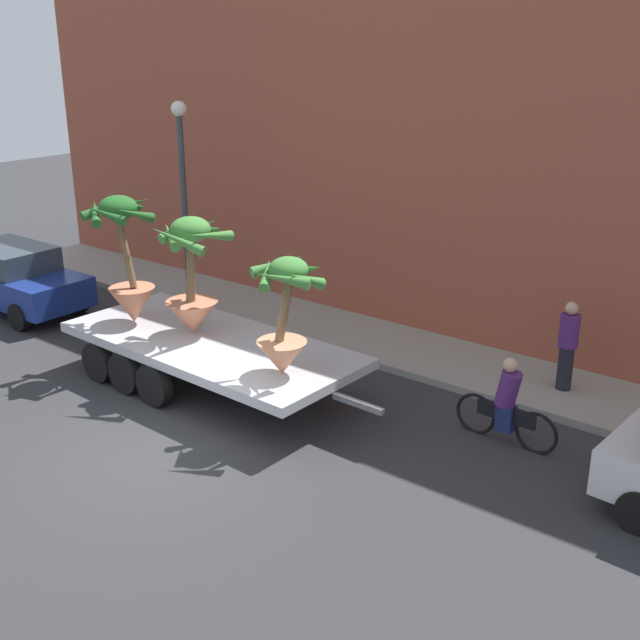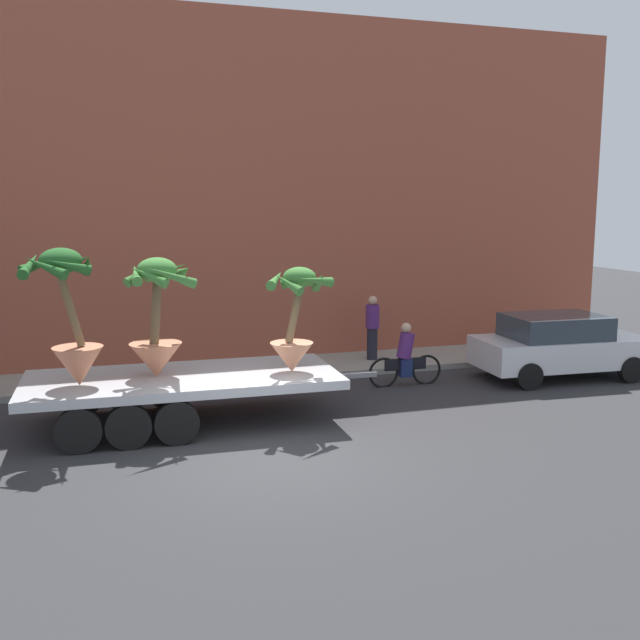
% 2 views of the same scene
% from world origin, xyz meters
% --- Properties ---
extents(ground_plane, '(60.00, 60.00, 0.00)m').
position_xyz_m(ground_plane, '(0.00, 0.00, 0.00)').
color(ground_plane, '#2D2D30').
extents(sidewalk, '(24.00, 2.20, 0.15)m').
position_xyz_m(sidewalk, '(0.00, 6.10, 0.07)').
color(sidewalk, gray).
rests_on(sidewalk, ground).
extents(building_facade, '(24.00, 1.20, 9.14)m').
position_xyz_m(building_facade, '(0.00, 7.80, 4.57)').
color(building_facade, '#9E4C38').
rests_on(building_facade, ground).
extents(flatbed_trailer, '(7.02, 2.76, 0.98)m').
position_xyz_m(flatbed_trailer, '(-1.44, 2.36, 0.78)').
color(flatbed_trailer, '#B7BABF').
rests_on(flatbed_trailer, ground).
extents(potted_palm_rear, '(1.41, 1.46, 2.52)m').
position_xyz_m(potted_palm_rear, '(-3.21, 2.12, 2.19)').
color(potted_palm_rear, '#C17251').
rests_on(potted_palm_rear, flatbed_trailer).
extents(potted_palm_middle, '(1.36, 1.36, 2.08)m').
position_xyz_m(potted_palm_middle, '(0.96, 1.99, 1.96)').
color(potted_palm_middle, tan).
rests_on(potted_palm_middle, flatbed_trailer).
extents(potted_palm_front, '(1.36, 1.46, 2.29)m').
position_xyz_m(potted_palm_front, '(-1.66, 2.38, 2.03)').
color(potted_palm_front, '#C17251').
rests_on(potted_palm_front, flatbed_trailer).
extents(cyclist, '(1.84, 0.35, 1.54)m').
position_xyz_m(cyclist, '(4.18, 3.81, 0.67)').
color(cyclist, black).
rests_on(cyclist, ground).
extents(trailing_car, '(4.06, 1.82, 1.58)m').
position_xyz_m(trailing_car, '(-8.26, 2.65, 0.82)').
color(trailing_car, navy).
rests_on(trailing_car, ground).
extents(pedestrian_near_gate, '(0.36, 0.36, 1.71)m').
position_xyz_m(pedestrian_near_gate, '(4.26, 6.12, 1.04)').
color(pedestrian_near_gate, black).
rests_on(pedestrian_near_gate, sidewalk).
extents(street_lamp, '(0.36, 0.36, 4.83)m').
position_xyz_m(street_lamp, '(-4.95, 5.30, 3.23)').
color(street_lamp, '#383D42').
rests_on(street_lamp, sidewalk).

